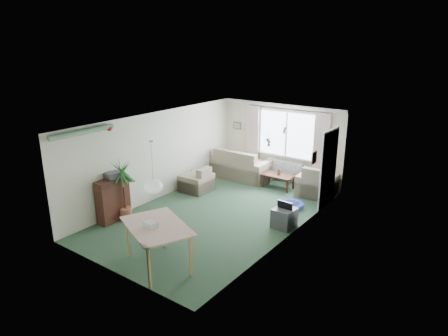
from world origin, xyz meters
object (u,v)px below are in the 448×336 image
Objects in this scene: houseplant at (124,190)px; sofa at (241,163)px; dining_table at (158,246)px; tv_cube at (284,218)px; coffee_table at (278,181)px; bookshelf at (113,199)px; armchair_corner at (317,180)px; armchair_left at (196,179)px; pet_bed at (291,205)px.

sofa is at bearing 82.68° from houseplant.
tv_cube is (1.16, 2.96, -0.19)m from dining_table.
coffee_table is at bearing 124.51° from tv_cube.
tv_cube is (3.54, 2.08, -0.30)m from bookshelf.
coffee_table is 0.60× the size of houseplant.
armchair_corner is 1.19m from coffee_table.
pet_bed is (2.81, 0.52, -0.30)m from armchair_left.
coffee_table is 5.20m from dining_table.
tv_cube is at bearing 138.82° from sofa.
bookshelf reaches higher than dining_table.
armchair_corner is 1.57× the size of pet_bed.
bookshelf is at bearing -134.49° from houseplant.
armchair_corner is at bearing 53.70° from houseplant.
houseplant is at bearing 154.00° from dining_table.
pet_bed is (3.15, 3.23, -0.47)m from bookshelf.
armchair_left is (-2.98, -1.73, -0.07)m from armchair_corner.
tv_cube is 1.22m from pet_bed.
houseplant is at bearing -6.15° from armchair_left.
houseplant is at bearing 81.95° from sofa.
armchair_left is at bearing -138.57° from coffee_table.
tv_cube reaches higher than pet_bed.
coffee_table is 1.46× the size of pet_bed.
houseplant reaches higher than tv_cube.
dining_table reaches higher than coffee_table.
armchair_corner reaches higher than coffee_table.
dining_table reaches higher than tv_cube.
sofa is 3.69m from tv_cube.
armchair_left is 0.60× the size of dining_table.
dining_table reaches higher than armchair_left.
armchair_corner is at bearing 48.58° from bookshelf.
houseplant reaches higher than coffee_table.
sofa reaches higher than dining_table.
bookshelf is at bearing -146.85° from tv_cube.
dining_table is (0.23, -5.19, 0.22)m from coffee_table.
armchair_corner is 0.64× the size of houseplant.
tv_cube reaches higher than coffee_table.
houseplant is 2.99× the size of tv_cube.
coffee_table is at bearing 64.52° from houseplant.
bookshelf is 2.54m from dining_table.
bookshelf is 0.79× the size of dining_table.
houseplant reaches higher than sofa.
armchair_corner is at bearing 178.72° from sofa.
pet_bed is (-0.17, -1.22, -0.38)m from armchair_corner.
armchair_left is at bearing 26.61° from armchair_corner.
pet_bed is at bearing 45.75° from houseplant.
dining_table is at bearing -100.53° from pet_bed.
coffee_table is at bearing 2.88° from armchair_corner.
armchair_left is 3.26m from tv_cube.
armchair_left is 4.13m from dining_table.
armchair_left is 2.56m from houseplant.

